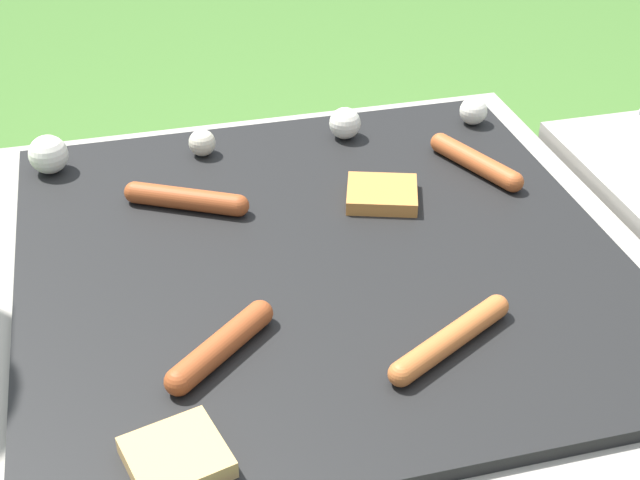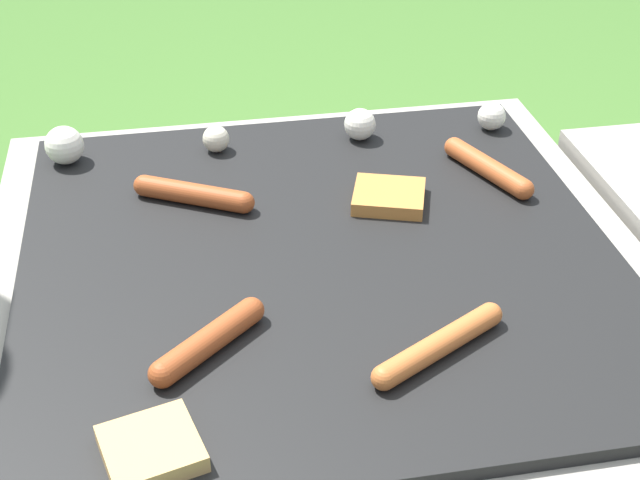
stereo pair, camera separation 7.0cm
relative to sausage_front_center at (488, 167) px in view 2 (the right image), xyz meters
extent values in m
plane|color=#3D6628|center=(-0.28, -0.15, -0.45)|extent=(14.00, 14.00, 0.00)
cube|color=gray|center=(-0.28, -0.15, -0.24)|extent=(0.88, 0.88, 0.42)
cube|color=black|center=(-0.28, -0.15, -0.02)|extent=(0.77, 0.77, 0.02)
cylinder|color=#B7602D|center=(-0.18, -0.37, 0.00)|extent=(0.16, 0.11, 0.03)
sphere|color=#B7602D|center=(-0.26, -0.41, 0.00)|extent=(0.03, 0.03, 0.03)
sphere|color=#B7602D|center=(-0.11, -0.33, 0.00)|extent=(0.03, 0.03, 0.03)
cylinder|color=#A34C23|center=(0.00, 0.00, 0.00)|extent=(0.09, 0.15, 0.03)
sphere|color=#A34C23|center=(0.03, -0.07, 0.00)|extent=(0.03, 0.03, 0.03)
sphere|color=#A34C23|center=(-0.03, 0.07, 0.00)|extent=(0.03, 0.03, 0.03)
cylinder|color=#93421E|center=(-0.43, 0.00, 0.00)|extent=(0.15, 0.10, 0.03)
sphere|color=#93421E|center=(-0.50, 0.04, 0.00)|extent=(0.03, 0.03, 0.03)
sphere|color=#93421E|center=(-0.37, -0.04, 0.00)|extent=(0.03, 0.03, 0.03)
cylinder|color=#93421E|center=(-0.44, -0.32, 0.00)|extent=(0.13, 0.11, 0.03)
sphere|color=#93421E|center=(-0.38, -0.28, 0.00)|extent=(0.03, 0.03, 0.03)
sphere|color=#93421E|center=(-0.49, -0.37, 0.00)|extent=(0.03, 0.03, 0.03)
cube|color=#B27033|center=(-0.16, -0.05, -0.01)|extent=(0.12, 0.12, 0.02)
cube|color=tan|center=(-0.50, -0.47, -0.01)|extent=(0.11, 0.11, 0.02)
sphere|color=silver|center=(-0.62, 0.16, 0.01)|extent=(0.06, 0.06, 0.06)
sphere|color=beige|center=(-0.39, 0.15, 0.01)|extent=(0.04, 0.04, 0.04)
sphere|color=silver|center=(-0.16, 0.15, 0.01)|extent=(0.05, 0.05, 0.05)
sphere|color=silver|center=(0.06, 0.15, 0.01)|extent=(0.05, 0.05, 0.05)
camera|label=1|loc=(-0.52, -1.08, 0.65)|focal=50.00mm
camera|label=2|loc=(-0.45, -1.09, 0.65)|focal=50.00mm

